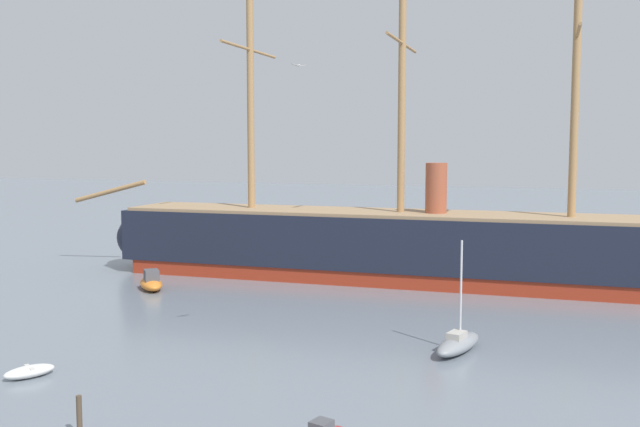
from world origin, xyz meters
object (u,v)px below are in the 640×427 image
object	(u,v)px
mooring_piling_nearest	(79,416)
seagull_in_flight	(298,65)
tall_ship	(400,245)
sailboat_mid_right	(458,343)
dinghy_foreground_left	(29,371)
dinghy_far_left	(163,249)
motorboat_alongside_bow	(151,283)

from	to	relation	value
mooring_piling_nearest	seagull_in_flight	xyz separation A→B (m)	(5.52, 12.73, 16.30)
tall_ship	sailboat_mid_right	distance (m)	23.39
dinghy_foreground_left	dinghy_far_left	bearing A→B (deg)	112.42
dinghy_far_left	mooring_piling_nearest	bearing A→B (deg)	-62.41
motorboat_alongside_bow	dinghy_foreground_left	bearing A→B (deg)	-73.69
tall_ship	motorboat_alongside_bow	world-z (taller)	tall_ship
tall_ship	mooring_piling_nearest	size ratio (longest dim) A/B	35.06
motorboat_alongside_bow	seagull_in_flight	world-z (taller)	seagull_in_flight
sailboat_mid_right	mooring_piling_nearest	bearing A→B (deg)	-126.91
sailboat_mid_right	seagull_in_flight	xyz separation A→B (m)	(-8.35, -5.73, 16.65)
dinghy_foreground_left	sailboat_mid_right	size ratio (longest dim) A/B	0.43
dinghy_foreground_left	seagull_in_flight	size ratio (longest dim) A/B	3.19
dinghy_foreground_left	mooring_piling_nearest	world-z (taller)	mooring_piling_nearest
dinghy_far_left	seagull_in_flight	bearing A→B (deg)	-49.44
dinghy_far_left	seagull_in_flight	xyz separation A→B (m)	(31.26, -36.52, 17.03)
dinghy_foreground_left	tall_ship	bearing A→B (deg)	68.95
mooring_piling_nearest	seagull_in_flight	size ratio (longest dim) A/B	1.99
dinghy_foreground_left	seagull_in_flight	bearing A→B (deg)	27.14
dinghy_foreground_left	sailboat_mid_right	bearing A→B (deg)	30.09
sailboat_mid_right	dinghy_far_left	bearing A→B (deg)	142.15
dinghy_far_left	mooring_piling_nearest	distance (m)	55.58
tall_ship	motorboat_alongside_bow	distance (m)	22.97
tall_ship	dinghy_foreground_left	xyz separation A→B (m)	(-13.14, -34.16, -3.11)
motorboat_alongside_bow	seagull_in_flight	xyz separation A→B (m)	(20.09, -16.13, 16.59)
motorboat_alongside_bow	seagull_in_flight	size ratio (longest dim) A/B	4.79
dinghy_far_left	mooring_piling_nearest	xyz separation A→B (m)	(25.74, -49.25, 0.72)
tall_ship	dinghy_far_left	xyz separation A→B (m)	(-31.04, 9.22, -3.23)
sailboat_mid_right	dinghy_far_left	distance (m)	50.17
sailboat_mid_right	seagull_in_flight	distance (m)	19.49
dinghy_far_left	seagull_in_flight	world-z (taller)	seagull_in_flight
sailboat_mid_right	mooring_piling_nearest	size ratio (longest dim) A/B	3.72
dinghy_far_left	motorboat_alongside_bow	bearing A→B (deg)	-61.28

